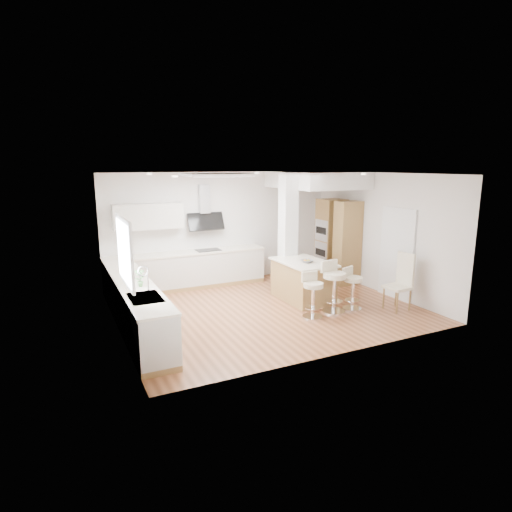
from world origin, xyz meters
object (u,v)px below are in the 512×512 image
peninsula (303,280)px  bar_stool_a (313,292)px  bar_stool_c (352,286)px  bar_stool_b (334,284)px  dining_chair (401,279)px

peninsula → bar_stool_a: peninsula is taller
bar_stool_a → bar_stool_c: size_ratio=1.02×
bar_stool_a → bar_stool_b: bearing=7.4°
peninsula → dining_chair: dining_chair is taller
dining_chair → bar_stool_c: bearing=150.9°
bar_stool_a → bar_stool_b: (0.55, 0.08, 0.09)m
bar_stool_b → bar_stool_c: (0.46, -0.02, -0.10)m
bar_stool_b → dining_chair: bearing=-24.3°
bar_stool_b → bar_stool_c: bearing=-9.0°
bar_stool_b → dining_chair: dining_chair is taller
bar_stool_b → dining_chair: (1.39, -0.45, 0.04)m
peninsula → dining_chair: bearing=-44.2°
dining_chair → bar_stool_a: bearing=164.9°
peninsula → bar_stool_a: 1.14m
dining_chair → peninsula: bearing=132.5°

